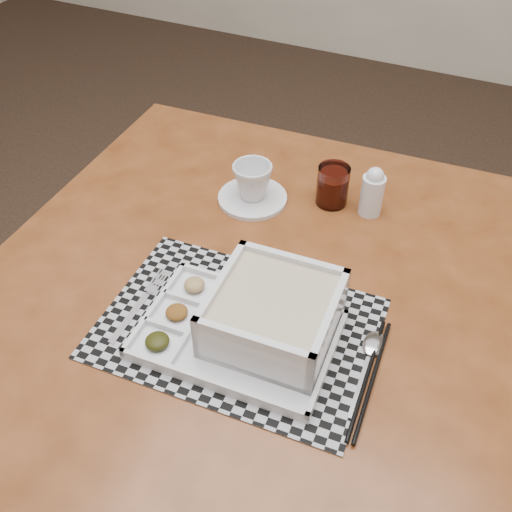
# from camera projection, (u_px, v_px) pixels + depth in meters

# --- Properties ---
(floor) EXTENTS (5.00, 5.00, 0.00)m
(floor) POSITION_uv_depth(u_px,v_px,m) (80.00, 315.00, 2.05)
(floor) COLOR black
(floor) RESTS_ON ground
(dining_table) EXTENTS (1.12, 1.12, 0.80)m
(dining_table) POSITION_uv_depth(u_px,v_px,m) (266.00, 315.00, 1.11)
(dining_table) COLOR #4F240E
(dining_table) RESTS_ON ground
(placemat) EXTENTS (0.48, 0.35, 0.00)m
(placemat) POSITION_uv_depth(u_px,v_px,m) (237.00, 328.00, 0.97)
(placemat) COLOR #9D9CA4
(placemat) RESTS_ON dining_table
(serving_tray) EXTENTS (0.33, 0.25, 0.10)m
(serving_tray) POSITION_uv_depth(u_px,v_px,m) (265.00, 319.00, 0.93)
(serving_tray) COLOR silver
(serving_tray) RESTS_ON placemat
(fork) EXTENTS (0.03, 0.19, 0.00)m
(fork) POSITION_uv_depth(u_px,v_px,m) (141.00, 303.00, 1.01)
(fork) COLOR silver
(fork) RESTS_ON placemat
(spoon) EXTENTS (0.04, 0.18, 0.01)m
(spoon) POSITION_uv_depth(u_px,v_px,m) (372.00, 350.00, 0.94)
(spoon) COLOR silver
(spoon) RESTS_ON placemat
(chopsticks) EXTENTS (0.03, 0.24, 0.01)m
(chopsticks) POSITION_uv_depth(u_px,v_px,m) (370.00, 378.00, 0.89)
(chopsticks) COLOR black
(chopsticks) RESTS_ON placemat
(saucer) EXTENTS (0.15, 0.15, 0.01)m
(saucer) POSITION_uv_depth(u_px,v_px,m) (253.00, 198.00, 1.24)
(saucer) COLOR silver
(saucer) RESTS_ON dining_table
(cup) EXTENTS (0.11, 0.11, 0.08)m
(cup) POSITION_uv_depth(u_px,v_px,m) (252.00, 181.00, 1.20)
(cup) COLOR silver
(cup) RESTS_ON saucer
(juice_glass) EXTENTS (0.07, 0.07, 0.09)m
(juice_glass) POSITION_uv_depth(u_px,v_px,m) (333.00, 187.00, 1.21)
(juice_glass) COLOR white
(juice_glass) RESTS_ON dining_table
(creamer_bottle) EXTENTS (0.05, 0.05, 0.11)m
(creamer_bottle) POSITION_uv_depth(u_px,v_px,m) (372.00, 192.00, 1.17)
(creamer_bottle) COLOR silver
(creamer_bottle) RESTS_ON dining_table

